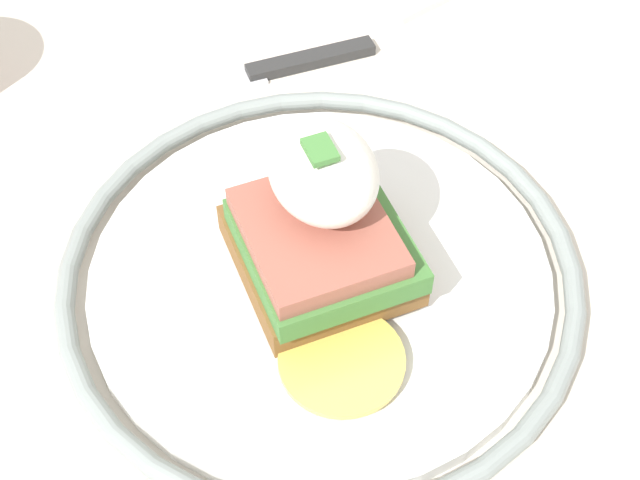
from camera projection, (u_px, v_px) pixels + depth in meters
The scene contains 4 objects.
dining_table at pixel (342, 413), 0.55m from camera, with size 1.06×0.67×0.78m.
plate at pixel (320, 274), 0.44m from camera, with size 0.26×0.26×0.02m.
sandwich at pixel (321, 226), 0.41m from camera, with size 0.12×0.08×0.08m.
knife at pixel (245, 76), 0.54m from camera, with size 0.02×0.20×0.01m.
Camera 1 is at (-0.24, 0.11, 1.14)m, focal length 50.00 mm.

